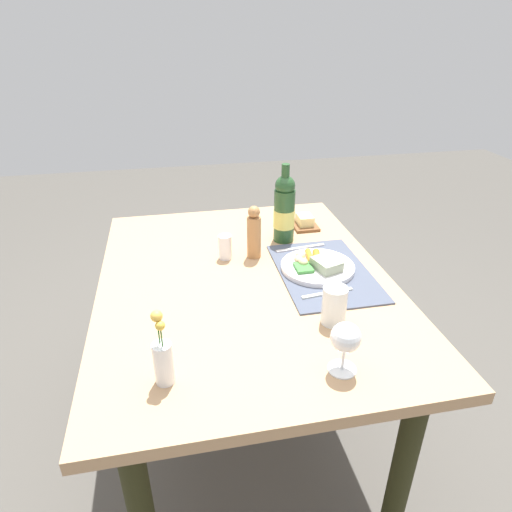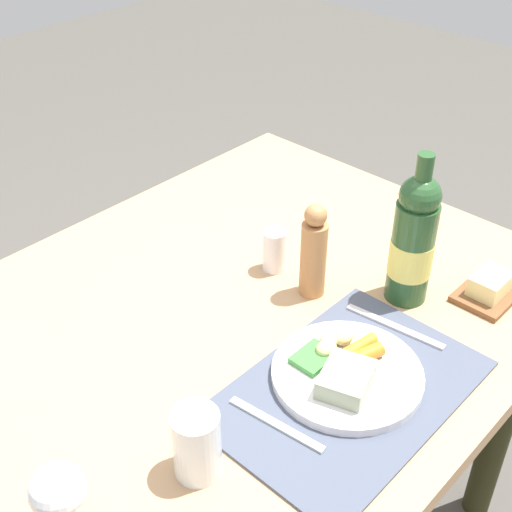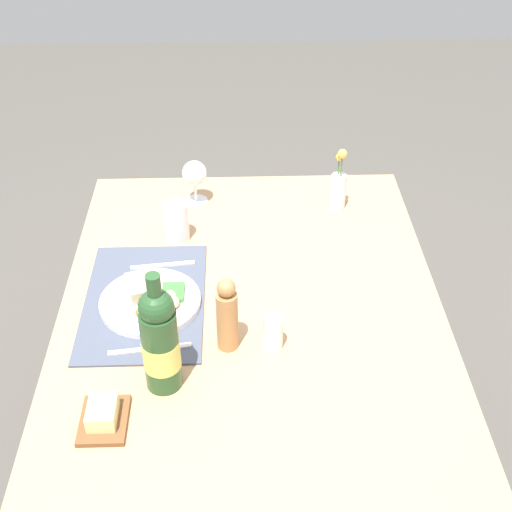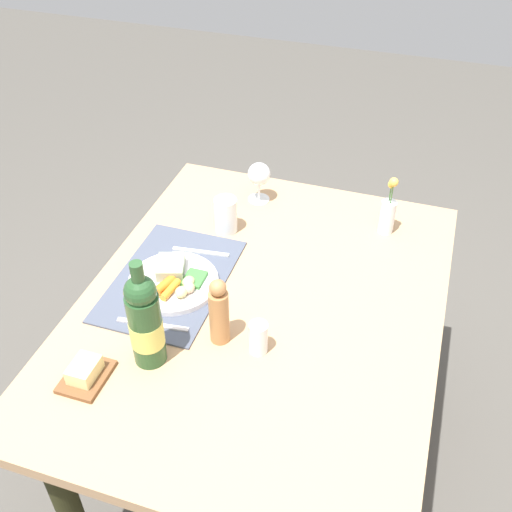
{
  "view_description": "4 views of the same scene",
  "coord_description": "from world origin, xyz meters",
  "px_view_note": "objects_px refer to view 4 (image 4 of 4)",
  "views": [
    {
      "loc": [
        -1.27,
        0.22,
        1.55
      ],
      "look_at": [
        0.09,
        -0.05,
        0.81
      ],
      "focal_mm": 31.08,
      "sensor_mm": 36.0,
      "label": 1
    },
    {
      "loc": [
        -0.71,
        -0.72,
        1.63
      ],
      "look_at": [
        0.09,
        0.03,
        0.85
      ],
      "focal_mm": 48.98,
      "sensor_mm": 36.0,
      "label": 2
    },
    {
      "loc": [
        1.34,
        -0.03,
        1.94
      ],
      "look_at": [
        -0.07,
        0.01,
        0.87
      ],
      "focal_mm": 48.47,
      "sensor_mm": 36.0,
      "label": 3
    },
    {
      "loc": [
        1.15,
        0.36,
        1.94
      ],
      "look_at": [
        -0.06,
        -0.03,
        0.89
      ],
      "focal_mm": 42.62,
      "sensor_mm": 36.0,
      "label": 4
    }
  ],
  "objects_px": {
    "dining_table": "(260,331)",
    "butter_dish": "(85,373)",
    "wine_bottle": "(145,321)",
    "water_tumbler": "(226,217)",
    "salt_shaker": "(258,338)",
    "fork": "(201,252)",
    "dinner_plate": "(174,280)",
    "pepper_mill": "(219,312)",
    "wine_glass": "(259,175)",
    "flower_vase": "(388,213)",
    "knife": "(153,325)"
  },
  "relations": [
    {
      "from": "dining_table",
      "to": "butter_dish",
      "type": "relative_size",
      "value": 9.66
    },
    {
      "from": "water_tumbler",
      "to": "knife",
      "type": "bearing_deg",
      "value": -4.68
    },
    {
      "from": "dining_table",
      "to": "butter_dish",
      "type": "distance_m",
      "value": 0.51
    },
    {
      "from": "wine_glass",
      "to": "butter_dish",
      "type": "bearing_deg",
      "value": -10.66
    },
    {
      "from": "dining_table",
      "to": "knife",
      "type": "height_order",
      "value": "knife"
    },
    {
      "from": "dinner_plate",
      "to": "salt_shaker",
      "type": "bearing_deg",
      "value": 62.57
    },
    {
      "from": "dinner_plate",
      "to": "butter_dish",
      "type": "relative_size",
      "value": 1.97
    },
    {
      "from": "knife",
      "to": "butter_dish",
      "type": "xyz_separation_m",
      "value": [
        0.21,
        -0.08,
        0.01
      ]
    },
    {
      "from": "knife",
      "to": "water_tumbler",
      "type": "relative_size",
      "value": 1.69
    },
    {
      "from": "dinner_plate",
      "to": "wine_glass",
      "type": "bearing_deg",
      "value": 169.01
    },
    {
      "from": "dining_table",
      "to": "wine_bottle",
      "type": "distance_m",
      "value": 0.41
    },
    {
      "from": "flower_vase",
      "to": "wine_bottle",
      "type": "bearing_deg",
      "value": -34.02
    },
    {
      "from": "dinner_plate",
      "to": "salt_shaker",
      "type": "relative_size",
      "value": 2.81
    },
    {
      "from": "fork",
      "to": "wine_glass",
      "type": "bearing_deg",
      "value": 160.0
    },
    {
      "from": "wine_glass",
      "to": "fork",
      "type": "bearing_deg",
      "value": -13.21
    },
    {
      "from": "water_tumbler",
      "to": "butter_dish",
      "type": "bearing_deg",
      "value": -9.87
    },
    {
      "from": "dining_table",
      "to": "water_tumbler",
      "type": "relative_size",
      "value": 10.87
    },
    {
      "from": "fork",
      "to": "butter_dish",
      "type": "relative_size",
      "value": 1.34
    },
    {
      "from": "flower_vase",
      "to": "wine_glass",
      "type": "distance_m",
      "value": 0.44
    },
    {
      "from": "water_tumbler",
      "to": "wine_glass",
      "type": "relative_size",
      "value": 0.83
    },
    {
      "from": "butter_dish",
      "to": "water_tumbler",
      "type": "bearing_deg",
      "value": 170.13
    },
    {
      "from": "dinner_plate",
      "to": "flower_vase",
      "type": "distance_m",
      "value": 0.69
    },
    {
      "from": "flower_vase",
      "to": "wine_glass",
      "type": "xyz_separation_m",
      "value": [
        -0.05,
        -0.43,
        0.03
      ]
    },
    {
      "from": "fork",
      "to": "salt_shaker",
      "type": "distance_m",
      "value": 0.42
    },
    {
      "from": "dinner_plate",
      "to": "wine_glass",
      "type": "xyz_separation_m",
      "value": [
        -0.49,
        0.09,
        0.08
      ]
    },
    {
      "from": "pepper_mill",
      "to": "butter_dish",
      "type": "bearing_deg",
      "value": -49.66
    },
    {
      "from": "flower_vase",
      "to": "dinner_plate",
      "type": "bearing_deg",
      "value": -50.12
    },
    {
      "from": "dinner_plate",
      "to": "fork",
      "type": "xyz_separation_m",
      "value": [
        -0.16,
        0.02,
        -0.01
      ]
    },
    {
      "from": "salt_shaker",
      "to": "dining_table",
      "type": "bearing_deg",
      "value": -163.9
    },
    {
      "from": "fork",
      "to": "knife",
      "type": "bearing_deg",
      "value": -7.85
    },
    {
      "from": "knife",
      "to": "butter_dish",
      "type": "relative_size",
      "value": 1.51
    },
    {
      "from": "wine_bottle",
      "to": "dining_table",
      "type": "bearing_deg",
      "value": 143.13
    },
    {
      "from": "dinner_plate",
      "to": "pepper_mill",
      "type": "relative_size",
      "value": 1.28
    },
    {
      "from": "knife",
      "to": "water_tumbler",
      "type": "distance_m",
      "value": 0.46
    },
    {
      "from": "dining_table",
      "to": "fork",
      "type": "bearing_deg",
      "value": -122.6
    },
    {
      "from": "wine_glass",
      "to": "salt_shaker",
      "type": "relative_size",
      "value": 1.54
    },
    {
      "from": "wine_glass",
      "to": "water_tumbler",
      "type": "bearing_deg",
      "value": -13.35
    },
    {
      "from": "fork",
      "to": "dinner_plate",
      "type": "bearing_deg",
      "value": -12.99
    },
    {
      "from": "pepper_mill",
      "to": "water_tumbler",
      "type": "bearing_deg",
      "value": -161.71
    },
    {
      "from": "dining_table",
      "to": "salt_shaker",
      "type": "bearing_deg",
      "value": 16.1
    },
    {
      "from": "dining_table",
      "to": "dinner_plate",
      "type": "xyz_separation_m",
      "value": [
        0.0,
        -0.25,
        0.13
      ]
    },
    {
      "from": "wine_bottle",
      "to": "pepper_mill",
      "type": "relative_size",
      "value": 1.55
    },
    {
      "from": "knife",
      "to": "flower_vase",
      "type": "distance_m",
      "value": 0.8
    },
    {
      "from": "salt_shaker",
      "to": "pepper_mill",
      "type": "bearing_deg",
      "value": -94.05
    },
    {
      "from": "wine_glass",
      "to": "salt_shaker",
      "type": "height_order",
      "value": "wine_glass"
    },
    {
      "from": "dining_table",
      "to": "dinner_plate",
      "type": "bearing_deg",
      "value": -88.88
    },
    {
      "from": "fork",
      "to": "pepper_mill",
      "type": "height_order",
      "value": "pepper_mill"
    },
    {
      "from": "flower_vase",
      "to": "knife",
      "type": "bearing_deg",
      "value": -40.49
    },
    {
      "from": "salt_shaker",
      "to": "fork",
      "type": "bearing_deg",
      "value": -137.79
    },
    {
      "from": "water_tumbler",
      "to": "fork",
      "type": "bearing_deg",
      "value": -13.0
    }
  ]
}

